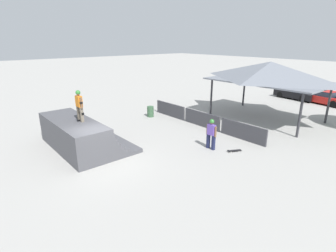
{
  "coord_description": "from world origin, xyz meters",
  "views": [
    {
      "loc": [
        11.33,
        -5.27,
        5.93
      ],
      "look_at": [
        -0.17,
        4.48,
        0.95
      ],
      "focal_mm": 28.0,
      "sensor_mm": 36.0,
      "label": 1
    }
  ],
  "objects_px": {
    "bystander_walking": "(211,132)",
    "parked_car_red": "(325,98)",
    "skater_on_deck": "(79,104)",
    "trash_bin": "(150,112)",
    "skateboard_on_ground": "(234,151)",
    "parked_car_black": "(295,93)",
    "skateboard_on_deck": "(79,119)"
  },
  "relations": [
    {
      "from": "skater_on_deck",
      "to": "bystander_walking",
      "type": "relative_size",
      "value": 0.96
    },
    {
      "from": "parked_car_black",
      "to": "parked_car_red",
      "type": "distance_m",
      "value": 2.94
    },
    {
      "from": "bystander_walking",
      "to": "parked_car_red",
      "type": "distance_m",
      "value": 16.82
    },
    {
      "from": "skater_on_deck",
      "to": "parked_car_red",
      "type": "distance_m",
      "value": 22.92
    },
    {
      "from": "skateboard_on_deck",
      "to": "trash_bin",
      "type": "bearing_deg",
      "value": 129.91
    },
    {
      "from": "skateboard_on_ground",
      "to": "trash_bin",
      "type": "height_order",
      "value": "trash_bin"
    },
    {
      "from": "parked_car_black",
      "to": "trash_bin",
      "type": "bearing_deg",
      "value": -97.86
    },
    {
      "from": "skateboard_on_deck",
      "to": "bystander_walking",
      "type": "bearing_deg",
      "value": 68.0
    },
    {
      "from": "trash_bin",
      "to": "parked_car_red",
      "type": "xyz_separation_m",
      "value": [
        7.37,
        15.49,
        0.18
      ]
    },
    {
      "from": "skater_on_deck",
      "to": "bystander_walking",
      "type": "xyz_separation_m",
      "value": [
        4.45,
        5.6,
        -1.66
      ]
    },
    {
      "from": "skateboard_on_deck",
      "to": "skateboard_on_ground",
      "type": "xyz_separation_m",
      "value": [
        5.9,
        6.3,
        -1.72
      ]
    },
    {
      "from": "bystander_walking",
      "to": "parked_car_black",
      "type": "xyz_separation_m",
      "value": [
        -3.06,
        16.93,
        -0.43
      ]
    },
    {
      "from": "bystander_walking",
      "to": "parked_car_red",
      "type": "height_order",
      "value": "bystander_walking"
    },
    {
      "from": "skater_on_deck",
      "to": "trash_bin",
      "type": "height_order",
      "value": "skater_on_deck"
    },
    {
      "from": "skateboard_on_deck",
      "to": "trash_bin",
      "type": "height_order",
      "value": "skateboard_on_deck"
    },
    {
      "from": "skater_on_deck",
      "to": "parked_car_black",
      "type": "xyz_separation_m",
      "value": [
        1.39,
        22.53,
        -2.1
      ]
    },
    {
      "from": "parked_car_black",
      "to": "skateboard_on_deck",
      "type": "bearing_deg",
      "value": -86.37
    },
    {
      "from": "trash_bin",
      "to": "parked_car_red",
      "type": "bearing_deg",
      "value": 64.56
    },
    {
      "from": "bystander_walking",
      "to": "parked_car_black",
      "type": "relative_size",
      "value": 0.4
    },
    {
      "from": "skateboard_on_ground",
      "to": "parked_car_black",
      "type": "relative_size",
      "value": 0.18
    },
    {
      "from": "bystander_walking",
      "to": "parked_car_black",
      "type": "height_order",
      "value": "bystander_walking"
    },
    {
      "from": "skater_on_deck",
      "to": "trash_bin",
      "type": "distance_m",
      "value": 7.89
    },
    {
      "from": "bystander_walking",
      "to": "skateboard_on_ground",
      "type": "bearing_deg",
      "value": -149.49
    },
    {
      "from": "parked_car_red",
      "to": "skateboard_on_ground",
      "type": "bearing_deg",
      "value": -75.56
    },
    {
      "from": "skateboard_on_ground",
      "to": "parked_car_black",
      "type": "bearing_deg",
      "value": -137.78
    },
    {
      "from": "bystander_walking",
      "to": "skateboard_on_ground",
      "type": "xyz_separation_m",
      "value": [
        1.12,
        0.7,
        -0.98
      ]
    },
    {
      "from": "bystander_walking",
      "to": "trash_bin",
      "type": "xyz_separation_m",
      "value": [
        -7.5,
        1.32,
        -0.61
      ]
    },
    {
      "from": "trash_bin",
      "to": "bystander_walking",
      "type": "bearing_deg",
      "value": -9.99
    },
    {
      "from": "skater_on_deck",
      "to": "parked_car_black",
      "type": "bearing_deg",
      "value": 85.12
    },
    {
      "from": "skater_on_deck",
      "to": "skateboard_on_ground",
      "type": "relative_size",
      "value": 2.11
    },
    {
      "from": "parked_car_red",
      "to": "skateboard_on_deck",
      "type": "bearing_deg",
      "value": -91.7
    },
    {
      "from": "trash_bin",
      "to": "parked_car_black",
      "type": "distance_m",
      "value": 16.23
    }
  ]
}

